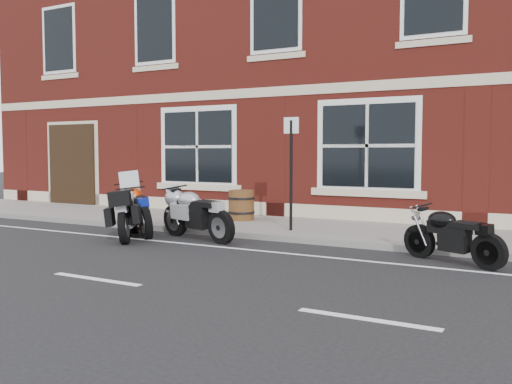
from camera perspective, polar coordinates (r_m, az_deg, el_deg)
ground at (r=10.83m, az=-4.33°, el=-5.65°), size 80.00×80.00×0.00m
sidewalk at (r=13.39m, az=2.81°, el=-3.53°), size 30.00×3.00×0.12m
kerb at (r=12.01m, az=-0.57°, el=-4.39°), size 30.00×0.16×0.12m
pub_building at (r=20.70m, az=12.52°, el=15.58°), size 24.00×12.00×12.00m
moto_touring_silver at (r=12.31m, az=-12.37°, el=-1.88°), size 1.29×1.85×1.40m
moto_sport_red at (r=12.88m, az=-11.58°, el=-1.52°), size 1.90×1.53×1.03m
moto_sport_black at (r=13.31m, az=-12.17°, el=-1.67°), size 1.17×1.77×0.90m
moto_sport_silver at (r=11.90m, az=-5.92°, el=-2.01°), size 2.16×0.78×1.00m
moto_naked_black at (r=9.84m, az=18.98°, el=-3.95°), size 1.76×0.91×0.85m
barrel_planter at (r=14.25m, az=-1.47°, el=-1.32°), size 0.67×0.67×0.75m
parking_sign at (r=12.31m, az=3.53°, el=2.68°), size 0.35×0.06×2.44m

